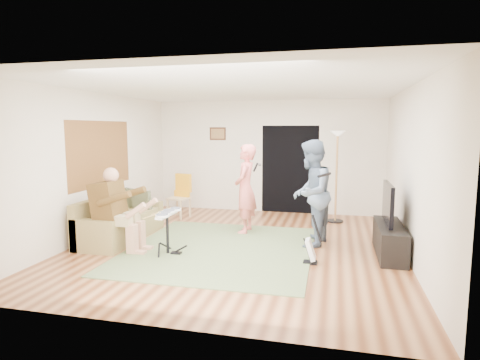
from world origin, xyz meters
name	(u,v)px	position (x,y,z in m)	size (l,w,h in m)	color
floor	(238,245)	(0.00, 0.00, 0.00)	(6.00, 6.00, 0.00)	brown
walls	(238,169)	(0.00, 0.00, 1.35)	(5.50, 6.00, 2.70)	silver
ceiling	(238,88)	(0.00, 0.00, 2.70)	(6.00, 6.00, 0.00)	white
window_blinds	(101,154)	(-2.74, 0.20, 1.55)	(2.05, 2.05, 0.00)	brown
doorway	(290,170)	(0.55, 2.99, 1.05)	(2.10, 2.10, 0.00)	black
picture_frame	(218,134)	(-1.25, 2.99, 1.90)	(0.42, 0.03, 0.32)	#3F2314
area_rug	(221,249)	(-0.24, -0.27, 0.01)	(3.03, 3.39, 0.02)	#586C41
sofa	(117,225)	(-2.29, -0.07, 0.26)	(0.80, 1.95, 0.79)	olive
drummer	(119,219)	(-1.87, -0.72, 0.54)	(0.91, 0.51, 1.39)	brown
drum_kit	(168,235)	(-1.00, -0.72, 0.32)	(0.39, 0.71, 0.73)	black
singer	(245,189)	(-0.07, 0.91, 0.87)	(0.63, 0.41, 1.73)	#EF6D67
microphone	(256,167)	(0.13, 0.91, 1.29)	(0.06, 0.06, 0.24)	black
guitarist	(311,193)	(1.22, 0.33, 0.92)	(0.89, 0.70, 1.84)	slate
guitar_held	(323,174)	(1.42, 0.33, 1.25)	(0.12, 0.60, 0.26)	silver
guitar_spare	(311,249)	(1.30, -0.64, 0.22)	(0.27, 0.24, 0.76)	black
torchiere_lamp	(337,160)	(1.64, 2.25, 1.36)	(0.35, 0.35, 1.98)	black
dining_chair	(180,202)	(-1.83, 1.85, 0.35)	(0.51, 0.53, 0.99)	#D1B687
tv_cabinet	(390,240)	(2.50, 0.05, 0.25)	(0.40, 1.40, 0.50)	black
television	(388,203)	(2.45, 0.05, 0.85)	(0.06, 0.99, 0.64)	black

